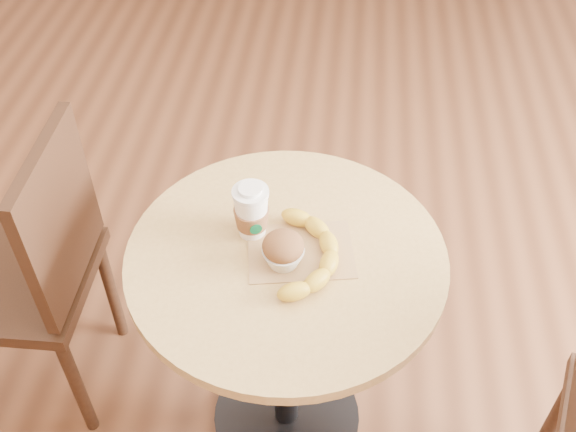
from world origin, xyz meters
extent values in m
plane|color=brown|center=(0.00, 0.00, 0.00)|extent=(7.00, 7.00, 0.00)
cylinder|color=black|center=(0.01, 0.05, 0.01)|extent=(0.44, 0.44, 0.02)
cylinder|color=black|center=(0.01, 0.05, 0.38)|extent=(0.07, 0.07, 0.72)
cylinder|color=tan|center=(0.01, 0.05, 0.73)|extent=(0.74, 0.74, 0.03)
cube|color=#321E11|center=(-0.74, 0.14, 0.46)|extent=(0.41, 0.41, 0.04)
cylinder|color=#321E11|center=(-0.92, 0.31, 0.23)|extent=(0.04, 0.04, 0.46)
cylinder|color=#321E11|center=(-0.57, 0.31, 0.23)|extent=(0.04, 0.04, 0.46)
cylinder|color=#321E11|center=(-0.57, -0.03, 0.23)|extent=(0.04, 0.04, 0.46)
cube|color=#321E11|center=(-0.56, 0.14, 0.71)|extent=(0.04, 0.39, 0.43)
cylinder|color=#321E11|center=(0.74, -0.02, 0.24)|extent=(0.04, 0.04, 0.48)
cube|color=#A78051|center=(0.05, 0.06, 0.75)|extent=(0.27, 0.22, 0.00)
cylinder|color=white|center=(-0.07, 0.11, 0.88)|extent=(0.08, 0.08, 0.01)
cylinder|color=white|center=(-0.07, 0.11, 0.89)|extent=(0.05, 0.05, 0.01)
cylinder|color=#08552C|center=(-0.06, 0.07, 0.80)|extent=(0.03, 0.01, 0.03)
ellipsoid|color=brown|center=(0.01, 0.02, 0.81)|extent=(0.09, 0.09, 0.06)
ellipsoid|color=beige|center=(0.01, 0.02, 0.83)|extent=(0.03, 0.03, 0.02)
camera|label=1|loc=(0.12, -0.98, 1.89)|focal=42.00mm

